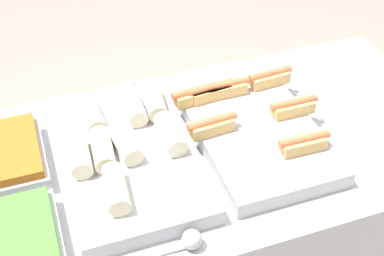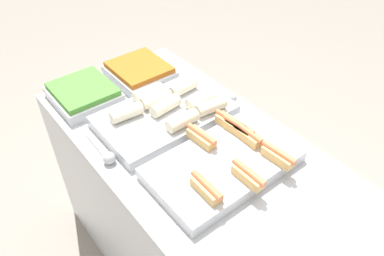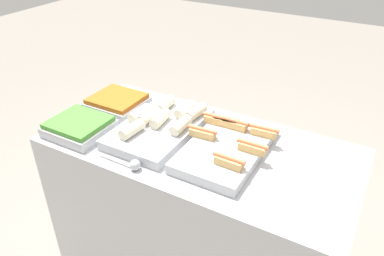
# 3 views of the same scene
# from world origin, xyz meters

# --- Properties ---
(counter) EXTENTS (1.50, 0.74, 0.89)m
(counter) POSITION_xyz_m (0.00, 0.00, 0.45)
(counter) COLOR #B7BABF
(counter) RESTS_ON ground_plane
(tray_hotdogs) EXTENTS (0.39, 0.55, 0.10)m
(tray_hotdogs) POSITION_xyz_m (0.14, 0.01, 0.92)
(tray_hotdogs) COLOR #B7BABF
(tray_hotdogs) RESTS_ON counter
(tray_wraps) EXTENTS (0.34, 0.56, 0.10)m
(tray_wraps) POSITION_xyz_m (-0.22, 0.01, 0.93)
(tray_wraps) COLOR #B7BABF
(tray_wraps) RESTS_ON counter
(serving_spoon_near) EXTENTS (0.22, 0.05, 0.05)m
(serving_spoon_near) POSITION_xyz_m (-0.16, -0.31, 0.91)
(serving_spoon_near) COLOR #B2B5BA
(serving_spoon_near) RESTS_ON counter
(serving_spoon_far) EXTENTS (0.24, 0.05, 0.05)m
(serving_spoon_far) POSITION_xyz_m (-0.16, 0.31, 0.91)
(serving_spoon_far) COLOR #B2B5BA
(serving_spoon_far) RESTS_ON counter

